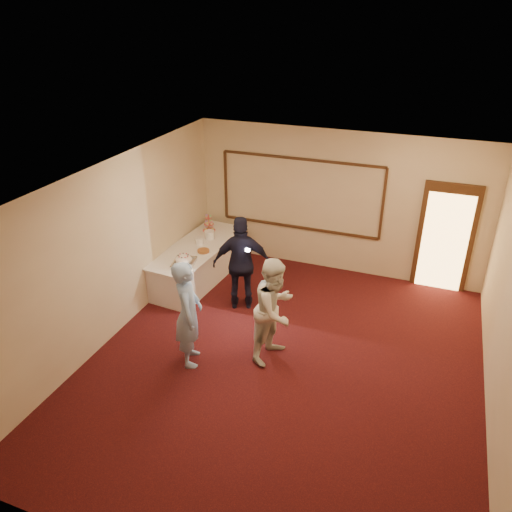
% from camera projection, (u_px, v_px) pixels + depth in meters
% --- Properties ---
extents(floor, '(7.00, 7.00, 0.00)m').
position_uv_depth(floor, '(283.00, 364.00, 7.98)').
color(floor, black).
rests_on(floor, ground).
extents(room_walls, '(6.04, 7.04, 3.02)m').
position_uv_depth(room_walls, '(287.00, 251.00, 7.06)').
color(room_walls, beige).
rests_on(room_walls, floor).
extents(wall_molding, '(3.45, 0.04, 1.55)m').
position_uv_depth(wall_molding, '(300.00, 194.00, 10.39)').
color(wall_molding, '#372110').
rests_on(wall_molding, room_walls).
extents(doorway, '(1.05, 0.07, 2.20)m').
position_uv_depth(doorway, '(445.00, 238.00, 9.68)').
color(doorway, '#372110').
rests_on(doorway, floor).
extents(buffet_table, '(1.21, 2.65, 0.77)m').
position_uv_depth(buffet_table, '(198.00, 263.00, 10.26)').
color(buffet_table, white).
rests_on(buffet_table, floor).
extents(pavlova_tray, '(0.48, 0.57, 0.20)m').
position_uv_depth(pavlova_tray, '(184.00, 261.00, 9.32)').
color(pavlova_tray, '#AAADB1').
rests_on(pavlova_tray, buffet_table).
extents(cupcake_stand, '(0.27, 0.27, 0.40)m').
position_uv_depth(cupcake_stand, '(209.00, 224.00, 10.71)').
color(cupcake_stand, '#CE524D').
rests_on(cupcake_stand, buffet_table).
extents(plate_stack_a, '(0.17, 0.17, 0.14)m').
position_uv_depth(plate_stack_a, '(199.00, 241.00, 10.14)').
color(plate_stack_a, white).
rests_on(plate_stack_a, buffet_table).
extents(plate_stack_b, '(0.21, 0.21, 0.17)m').
position_uv_depth(plate_stack_b, '(210.00, 235.00, 10.37)').
color(plate_stack_b, white).
rests_on(plate_stack_b, buffet_table).
extents(tart, '(0.28, 0.28, 0.06)m').
position_uv_depth(tart, '(203.00, 251.00, 9.82)').
color(tart, white).
rests_on(tart, buffet_table).
extents(man, '(0.66, 0.77, 1.78)m').
position_uv_depth(man, '(188.00, 314.00, 7.67)').
color(man, '#90B8F0').
rests_on(man, floor).
extents(woman, '(0.87, 1.00, 1.76)m').
position_uv_depth(woman, '(275.00, 310.00, 7.80)').
color(woman, beige).
rests_on(woman, floor).
extents(guest, '(1.16, 0.80, 1.82)m').
position_uv_depth(guest, '(242.00, 263.00, 9.11)').
color(guest, black).
rests_on(guest, floor).
extents(camera_flash, '(0.08, 0.06, 0.05)m').
position_uv_depth(camera_flash, '(248.00, 250.00, 8.65)').
color(camera_flash, white).
rests_on(camera_flash, guest).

